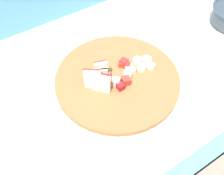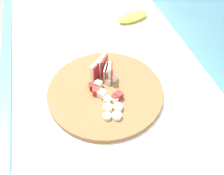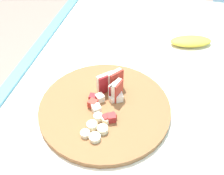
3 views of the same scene
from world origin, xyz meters
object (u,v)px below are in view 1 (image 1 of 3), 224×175
(cutting_board, at_px, (117,79))
(apple_wedge_fan, at_px, (99,77))
(banana_slice_rows, at_px, (139,65))
(apple_dice_pile, at_px, (118,74))

(cutting_board, bearing_deg, apple_wedge_fan, 172.46)
(banana_slice_rows, bearing_deg, cutting_board, -178.90)
(cutting_board, xyz_separation_m, apple_dice_pile, (0.00, 0.00, 0.02))
(apple_wedge_fan, relative_size, apple_dice_pile, 0.74)
(apple_dice_pile, xyz_separation_m, banana_slice_rows, (0.08, -0.00, -0.00))
(apple_wedge_fan, relative_size, banana_slice_rows, 0.89)
(cutting_board, distance_m, apple_wedge_fan, 0.07)
(banana_slice_rows, bearing_deg, apple_dice_pile, 179.09)
(apple_dice_pile, bearing_deg, banana_slice_rows, -0.91)
(apple_wedge_fan, bearing_deg, banana_slice_rows, -2.50)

